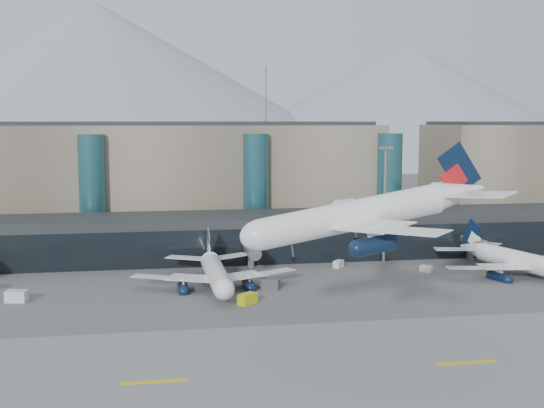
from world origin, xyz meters
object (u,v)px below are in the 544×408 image
(lightmast_mid, at_px, (385,197))
(veh_e, at_px, (492,273))
(jet_parked_mid, at_px, (214,265))
(veh_c, at_px, (271,284))
(jet_parked_right, at_px, (512,254))
(veh_b, at_px, (243,276))
(hero_jet, at_px, (376,204))
(veh_h, at_px, (247,299))
(veh_a, at_px, (17,296))
(veh_d, at_px, (338,264))
(veh_g, at_px, (426,269))

(lightmast_mid, distance_m, veh_e, 27.74)
(jet_parked_mid, relative_size, veh_c, 9.94)
(jet_parked_right, distance_m, veh_e, 6.32)
(jet_parked_mid, bearing_deg, veh_b, -56.81)
(hero_jet, height_order, veh_b, hero_jet)
(veh_b, bearing_deg, veh_h, -162.70)
(veh_a, relative_size, veh_d, 1.35)
(veh_a, relative_size, veh_c, 1.08)
(veh_a, xyz_separation_m, veh_d, (62.24, 18.02, -0.25))
(jet_parked_right, bearing_deg, veh_b, 69.82)
(veh_g, bearing_deg, hero_jet, -73.40)
(lightmast_mid, distance_m, jet_parked_right, 28.86)
(veh_a, distance_m, veh_e, 90.76)
(jet_parked_right, bearing_deg, lightmast_mid, 38.14)
(lightmast_mid, xyz_separation_m, veh_h, (-34.38, -30.00, -13.49))
(jet_parked_mid, bearing_deg, veh_g, -85.40)
(veh_c, xyz_separation_m, veh_g, (34.08, 8.88, -0.24))
(jet_parked_mid, bearing_deg, veh_a, 98.17)
(veh_d, relative_size, veh_e, 1.04)
(veh_b, distance_m, veh_g, 38.32)
(hero_jet, xyz_separation_m, veh_h, (-13.15, 28.79, -19.52))
(lightmast_mid, height_order, jet_parked_mid, lightmast_mid)
(lightmast_mid, height_order, veh_e, lightmast_mid)
(veh_d, bearing_deg, jet_parked_right, -68.36)
(hero_jet, distance_m, jet_parked_mid, 48.98)
(veh_c, relative_size, veh_e, 1.29)
(lightmast_mid, relative_size, veh_b, 10.46)
(lightmast_mid, height_order, veh_g, lightmast_mid)
(veh_g, xyz_separation_m, veh_h, (-39.75, -18.60, 0.24))
(veh_c, xyz_separation_m, veh_h, (-5.67, -9.72, 0.00))
(jet_parked_right, distance_m, veh_a, 95.95)
(veh_a, xyz_separation_m, veh_g, (79.07, 10.73, -0.32))
(lightmast_mid, relative_size, veh_g, 10.91)
(veh_b, distance_m, veh_h, 18.02)
(jet_parked_right, height_order, veh_h, jet_parked_right)
(veh_a, bearing_deg, veh_d, 27.47)
(veh_c, bearing_deg, jet_parked_right, 34.37)
(lightmast_mid, bearing_deg, jet_parked_right, -35.46)
(lightmast_mid, distance_m, veh_h, 47.58)
(lightmast_mid, height_order, veh_d, lightmast_mid)
(jet_parked_mid, height_order, veh_a, jet_parked_mid)
(veh_e, bearing_deg, veh_g, 163.66)
(hero_jet, relative_size, veh_d, 13.18)
(veh_d, bearing_deg, lightmast_mid, -29.57)
(veh_e, xyz_separation_m, veh_g, (-11.56, 5.78, -0.04))
(veh_c, bearing_deg, veh_a, -148.49)
(veh_a, bearing_deg, hero_jet, -23.62)
(veh_a, bearing_deg, lightmast_mid, 28.04)
(jet_parked_right, distance_m, veh_d, 35.55)
(veh_a, height_order, veh_g, veh_a)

